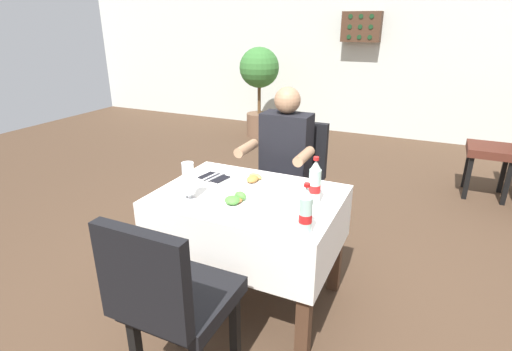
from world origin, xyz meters
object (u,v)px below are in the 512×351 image
Objects in this scene: seated_diner_far at (283,163)px; napkin_cutlery_set at (214,177)px; plate_near_camera at (234,201)px; cola_bottle_primary at (315,183)px; chair_near_camera_side at (171,298)px; main_dining_table at (249,221)px; plate_far_diner at (254,179)px; chair_far_diner_seat at (293,178)px; cola_bottle_secondary at (306,212)px; background_chair_left at (504,145)px; wall_bottle_rack at (361,27)px; potted_plant_corner at (259,79)px; beer_glass_left at (189,181)px.

napkin_cutlery_set is (-0.27, -0.54, 0.03)m from seated_diner_far.
plate_near_camera reaches higher than napkin_cutlery_set.
seated_diner_far is 4.64× the size of cola_bottle_primary.
main_dining_table is at bearing 90.00° from chair_near_camera_side.
cola_bottle_primary is at bearing -18.54° from plate_far_diner.
chair_far_diner_seat is 3.71× the size of cola_bottle_secondary.
plate_far_diner is 0.97× the size of cola_bottle_secondary.
main_dining_table is 0.39m from napkin_cutlery_set.
chair_far_diner_seat is 3.83× the size of plate_far_diner.
main_dining_table is 0.26m from plate_near_camera.
plate_near_camera is 3.10m from background_chair_left.
wall_bottle_rack is (-0.21, 4.13, 0.87)m from plate_far_diner.
chair_far_diner_seat is 1.73× the size of wall_bottle_rack.
plate_near_camera is 0.43m from napkin_cutlery_set.
cola_bottle_secondary is at bearing -30.22° from napkin_cutlery_set.
potted_plant_corner is (-1.29, 3.52, 0.13)m from napkin_cutlery_set.
plate_near_camera is at bearing 90.83° from chair_near_camera_side.
plate_far_diner is 0.45× the size of wall_bottle_rack.
chair_far_diner_seat is at bearing 117.38° from cola_bottle_primary.
seated_diner_far reaches higher than plate_far_diner.
seated_diner_far reaches higher than cola_bottle_secondary.
chair_far_diner_seat is at bearing -132.63° from background_chair_left.
potted_plant_corner is at bearing 110.06° from napkin_cutlery_set.
chair_far_diner_seat is at bearing 90.00° from chair_near_camera_side.
chair_far_diner_seat is 2.32m from background_chair_left.
napkin_cutlery_set is at bearing 135.66° from plate_near_camera.
cola_bottle_primary is (0.66, 0.25, 0.01)m from beer_glass_left.
background_chair_left is (1.62, 1.82, -0.16)m from seated_diner_far.
chair_far_diner_seat is 0.89m from cola_bottle_primary.
potted_plant_corner is at bearing 108.95° from beer_glass_left.
cola_bottle_secondary is (0.46, -0.14, 0.10)m from plate_near_camera.
chair_far_diner_seat is at bearing 85.05° from plate_far_diner.
main_dining_table is at bearing -22.93° from napkin_cutlery_set.
plate_far_diner is 2.83m from background_chair_left.
plate_near_camera is 0.45m from cola_bottle_primary.
napkin_cutlery_set reaches higher than main_dining_table.
plate_near_camera is at bearing -87.47° from seated_diner_far.
plate_near_camera is 0.43× the size of wall_bottle_rack.
background_chair_left is at bearing 57.70° from main_dining_table.
seated_diner_far is at bearing 124.21° from cola_bottle_primary.
cola_bottle_primary reaches higher than napkin_cutlery_set.
main_dining_table is 0.84× the size of seated_diner_far.
chair_near_camera_side is 0.98m from napkin_cutlery_set.
potted_plant_corner is at bearing 119.11° from chair_far_diner_seat.
chair_near_camera_side is at bearing -89.17° from plate_near_camera.
cola_bottle_primary reaches higher than main_dining_table.
chair_near_camera_side is 4.44× the size of beer_glass_left.
background_chair_left is at bearing 51.27° from napkin_cutlery_set.
wall_bottle_rack reaches higher than background_chair_left.
chair_near_camera_side is 3.58× the size of cola_bottle_primary.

